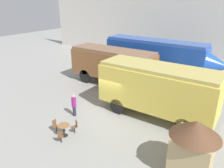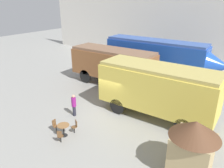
# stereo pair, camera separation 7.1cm
# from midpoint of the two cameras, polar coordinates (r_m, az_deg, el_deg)

# --- Properties ---
(ground_plane) EXTENTS (80.00, 80.00, 0.00)m
(ground_plane) POSITION_cam_midpoint_polar(r_m,az_deg,el_deg) (17.28, -0.16, -6.36)
(ground_plane) COLOR gray
(backdrop_wall) EXTENTS (44.00, 0.15, 9.00)m
(backdrop_wall) POSITION_cam_midpoint_polar(r_m,az_deg,el_deg) (29.84, 17.96, 13.64)
(backdrop_wall) COLOR silver
(backdrop_wall) RESTS_ON ground_plane
(streamlined_locomotive) EXTENTS (12.68, 2.42, 4.06)m
(streamlined_locomotive) POSITION_cam_midpoint_polar(r_m,az_deg,el_deg) (23.54, 12.74, 7.10)
(streamlined_locomotive) COLOR blue
(streamlined_locomotive) RESTS_ON ground_plane
(passenger_coach_wooden) EXTENTS (8.41, 2.74, 3.55)m
(passenger_coach_wooden) POSITION_cam_midpoint_polar(r_m,az_deg,el_deg) (21.35, 0.31, 5.49)
(passenger_coach_wooden) COLOR brown
(passenger_coach_wooden) RESTS_ON ground_plane
(passenger_coach_vintage) EXTENTS (8.23, 2.87, 3.79)m
(passenger_coach_vintage) POSITION_cam_midpoint_polar(r_m,az_deg,el_deg) (15.64, 11.85, -0.83)
(passenger_coach_vintage) COLOR #E0C64C
(passenger_coach_vintage) RESTS_ON ground_plane
(cafe_table_near) EXTENTS (0.76, 0.76, 0.77)m
(cafe_table_near) POSITION_cam_midpoint_polar(r_m,az_deg,el_deg) (14.15, -12.43, -11.09)
(cafe_table_near) COLOR black
(cafe_table_near) RESTS_ON ground_plane
(cafe_chair_0) EXTENTS (0.36, 0.36, 0.87)m
(cafe_chair_0) POSITION_cam_midpoint_polar(r_m,az_deg,el_deg) (14.68, -14.51, -10.32)
(cafe_chair_0) COLOR black
(cafe_chair_0) RESTS_ON ground_plane
(cafe_chair_1) EXTENTS (0.39, 0.40, 0.87)m
(cafe_chair_1) POSITION_cam_midpoint_polar(r_m,az_deg,el_deg) (13.59, -13.27, -13.01)
(cafe_chair_1) COLOR black
(cafe_chair_1) RESTS_ON ground_plane
(cafe_chair_2) EXTENTS (0.39, 0.40, 0.87)m
(cafe_chair_2) POSITION_cam_midpoint_polar(r_m,az_deg,el_deg) (14.34, -9.46, -10.70)
(cafe_chair_2) COLOR black
(cafe_chair_2) RESTS_ON ground_plane
(visitor_person) EXTENTS (0.34, 0.34, 1.68)m
(visitor_person) POSITION_cam_midpoint_polar(r_m,az_deg,el_deg) (16.09, -9.81, -5.29)
(visitor_person) COLOR #262633
(visitor_person) RESTS_ON ground_plane
(ticket_kiosk) EXTENTS (2.34, 2.34, 3.00)m
(ticket_kiosk) POSITION_cam_midpoint_polar(r_m,az_deg,el_deg) (11.21, 20.48, -14.96)
(ticket_kiosk) COLOR tan
(ticket_kiosk) RESTS_ON ground_plane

